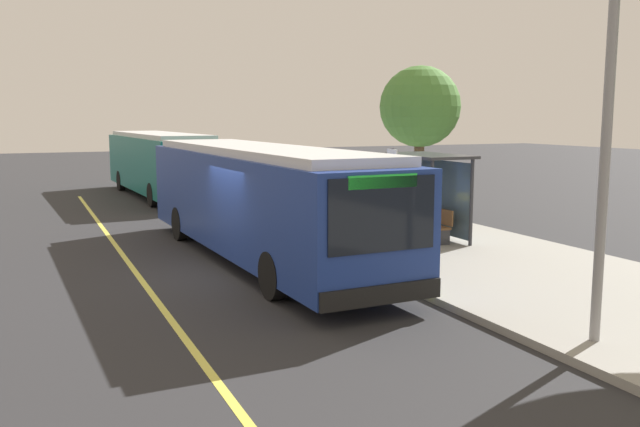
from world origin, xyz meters
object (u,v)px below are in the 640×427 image
transit_bus_main (259,198)px  route_sign_post (392,190)px  waiting_bench (432,224)px  transit_bus_second (160,162)px

transit_bus_main → route_sign_post: size_ratio=4.41×
waiting_bench → route_sign_post: bearing=-49.2°
transit_bus_second → route_sign_post: same height
transit_bus_main → transit_bus_second: bearing=179.0°
waiting_bench → route_sign_post: route_sign_post is taller
transit_bus_main → transit_bus_second: (-15.15, 0.27, -0.00)m
transit_bus_main → route_sign_post: (2.45, 2.51, 0.34)m
transit_bus_second → waiting_bench: size_ratio=7.23×
transit_bus_main → transit_bus_second: 15.15m
transit_bus_second → waiting_bench: (15.33, 4.87, -0.98)m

